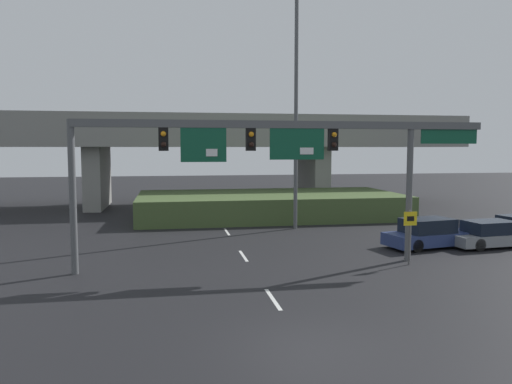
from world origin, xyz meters
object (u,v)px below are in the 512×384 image
speed_limit_sign (410,230)px  highway_light_pole_near (296,77)px  parked_sedan_mid_right (491,235)px  signal_gantry (276,147)px  parked_sedan_near_right (429,234)px

speed_limit_sign → highway_light_pole_near: 13.30m
highway_light_pole_near → parked_sedan_mid_right: bearing=-40.9°
parked_sedan_mid_right → signal_gantry: bearing=-175.5°
parked_sedan_near_right → parked_sedan_mid_right: bearing=-18.8°
signal_gantry → speed_limit_sign: 6.83m
parked_sedan_mid_right → parked_sedan_near_right: bearing=166.0°
parked_sedan_near_right → speed_limit_sign: bearing=-140.5°
signal_gantry → highway_light_pole_near: (3.30, 9.58, 4.34)m
signal_gantry → parked_sedan_near_right: size_ratio=3.55×
signal_gantry → parked_sedan_near_right: signal_gantry is taller
highway_light_pole_near → signal_gantry: bearing=-109.0°
signal_gantry → parked_sedan_near_right: (8.63, 2.64, -4.45)m
speed_limit_sign → parked_sedan_near_right: speed_limit_sign is taller
highway_light_pole_near → parked_sedan_mid_right: highway_light_pole_near is taller
parked_sedan_near_right → signal_gantry: bearing=-173.8°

